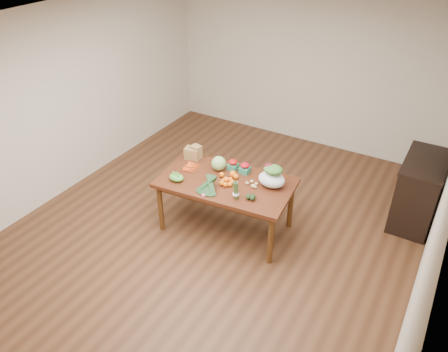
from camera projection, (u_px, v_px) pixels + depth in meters
The scene contains 26 objects.
floor at pixel (219, 227), 5.96m from camera, with size 6.00×6.00×0.00m, color #55331D.
ceiling at pixel (217, 24), 4.50m from camera, with size 5.00×6.00×0.02m, color white.
room_walls at pixel (218, 140), 5.23m from camera, with size 5.02×6.02×2.70m.
dining_table at pixel (226, 205), 5.76m from camera, with size 1.70×0.94×0.75m, color #562814.
cabinet at pixel (418, 191), 5.87m from camera, with size 0.52×1.02×0.94m, color black.
dish_towel at pixel (398, 185), 5.84m from camera, with size 0.02×0.28×0.45m, color white.
paper_bag at pixel (192, 152), 6.00m from camera, with size 0.27×0.23×0.19m, color olive, non-canonical shape.
cabbage at pixel (219, 163), 5.74m from camera, with size 0.19×0.19×0.19m, color #9BBE6E.
strawberry_basket_a at pixel (233, 166), 5.77m from camera, with size 0.12×0.12×0.11m, color #BA120C, non-canonical shape.
strawberry_basket_b at pixel (245, 169), 5.70m from camera, with size 0.13×0.13×0.11m, color #B30B1D, non-canonical shape.
orange_a at pixel (222, 175), 5.62m from camera, with size 0.07×0.07×0.07m, color orange.
orange_b at pixel (233, 174), 5.61m from camera, with size 0.09×0.09×0.09m, color orange.
orange_c at pixel (236, 177), 5.58m from camera, with size 0.07×0.07×0.07m, color orange.
mandarin_cluster at pixel (227, 181), 5.47m from camera, with size 0.18×0.18×0.10m, color orange, non-canonical shape.
carrots at pixel (192, 167), 5.81m from camera, with size 0.22×0.24×0.03m, color #F35114, non-canonical shape.
snap_pea_bag at pixel (176, 177), 5.55m from camera, with size 0.20×0.15×0.09m, color #4D9231.
kale_bunch at pixel (207, 186), 5.32m from camera, with size 0.32×0.40×0.16m, color #16321A, non-canonical shape.
asparagus_bundle at pixel (236, 190), 5.17m from camera, with size 0.08×0.08×0.25m, color #4D7033, non-canonical shape.
potato_a at pixel (247, 183), 5.48m from camera, with size 0.05×0.04×0.04m, color tan.
potato_b at pixel (253, 186), 5.42m from camera, with size 0.06×0.05×0.05m, color tan.
potato_c at pixel (256, 184), 5.47m from camera, with size 0.05×0.04×0.04m, color tan.
potato_d at pixel (252, 181), 5.52m from camera, with size 0.05×0.04×0.04m, color tan.
potato_e at pixel (255, 187), 5.41m from camera, with size 0.05×0.04×0.04m, color #D4BD7A.
avocado_a at pixel (248, 196), 5.22m from camera, with size 0.07×0.10×0.07m, color black.
avocado_b at pixel (253, 197), 5.20m from camera, with size 0.07×0.11×0.07m, color black.
salad_bag at pixel (272, 177), 5.39m from camera, with size 0.35×0.26×0.27m, color silver, non-canonical shape.
Camera 1 is at (2.41, -3.97, 3.80)m, focal length 35.00 mm.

